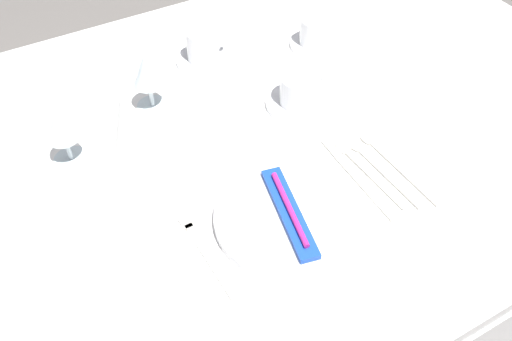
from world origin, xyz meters
name	(u,v)px	position (x,y,z in m)	size (l,w,h in m)	color
ground_plane	(240,317)	(0.00, 0.00, 0.00)	(6.00, 6.00, 0.00)	slate
dining_table	(234,168)	(0.00, 0.00, 0.66)	(1.80, 1.11, 0.74)	white
dinner_plate	(289,218)	(-0.01, -0.23, 0.75)	(0.27, 0.27, 0.02)	white
toothbrush_package	(289,212)	(-0.01, -0.23, 0.77)	(0.08, 0.21, 0.02)	blue
fork_outer	(203,249)	(-0.17, -0.22, 0.74)	(0.02, 0.20, 0.00)	beige
dinner_knife	(359,179)	(0.16, -0.22, 0.74)	(0.02, 0.23, 0.00)	beige
spoon_soup	(361,165)	(0.18, -0.19, 0.74)	(0.03, 0.21, 0.01)	beige
spoon_dessert	(375,164)	(0.21, -0.20, 0.74)	(0.03, 0.21, 0.01)	beige
spoon_tea	(389,158)	(0.24, -0.20, 0.74)	(0.03, 0.23, 0.01)	beige
saucer_left	(204,60)	(0.07, 0.28, 0.74)	(0.13, 0.13, 0.01)	white
coffee_cup_left	(203,44)	(0.07, 0.28, 0.79)	(0.10, 0.08, 0.07)	white
saucer_right	(314,44)	(0.33, 0.20, 0.74)	(0.12, 0.12, 0.01)	white
coffee_cup_right	(316,31)	(0.33, 0.20, 0.78)	(0.10, 0.07, 0.07)	white
saucer_far	(298,103)	(0.18, 0.03, 0.74)	(0.14, 0.14, 0.01)	white
coffee_cup_far	(300,89)	(0.18, 0.03, 0.78)	(0.11, 0.08, 0.07)	white
wine_glass_centre	(147,73)	(-0.10, 0.18, 0.83)	(0.07, 0.07, 0.14)	silver
wine_glass_left	(61,128)	(-0.30, 0.11, 0.83)	(0.07, 0.07, 0.13)	silver
napkin_folded	(127,118)	(-0.18, 0.09, 0.81)	(0.07, 0.07, 0.14)	white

